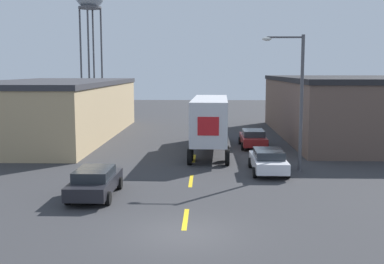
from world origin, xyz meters
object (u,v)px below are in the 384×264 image
(semi_truck, at_px, (211,119))
(parked_car_right_far, at_px, (253,138))
(parked_car_right_mid, at_px, (268,160))
(parked_car_left_near, at_px, (95,181))
(street_lamp, at_px, (297,93))

(semi_truck, distance_m, parked_car_right_far, 4.23)
(semi_truck, relative_size, parked_car_right_mid, 2.65)
(parked_car_left_near, bearing_deg, semi_truck, 66.81)
(parked_car_left_near, xyz_separation_m, parked_car_right_far, (8.99, 15.09, 0.00))
(parked_car_left_near, relative_size, street_lamp, 0.58)
(semi_truck, bearing_deg, street_lamp, -51.79)
(semi_truck, xyz_separation_m, parked_car_right_far, (3.36, 1.95, -1.67))
(parked_car_right_mid, bearing_deg, street_lamp, 19.71)
(parked_car_left_near, height_order, street_lamp, street_lamp)
(parked_car_right_mid, height_order, street_lamp, street_lamp)
(parked_car_right_mid, relative_size, street_lamp, 0.58)
(semi_truck, relative_size, parked_car_left_near, 2.65)
(semi_truck, xyz_separation_m, parked_car_right_mid, (3.36, -7.44, -1.67))
(semi_truck, height_order, parked_car_left_near, semi_truck)
(parked_car_left_near, bearing_deg, parked_car_right_far, 59.21)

